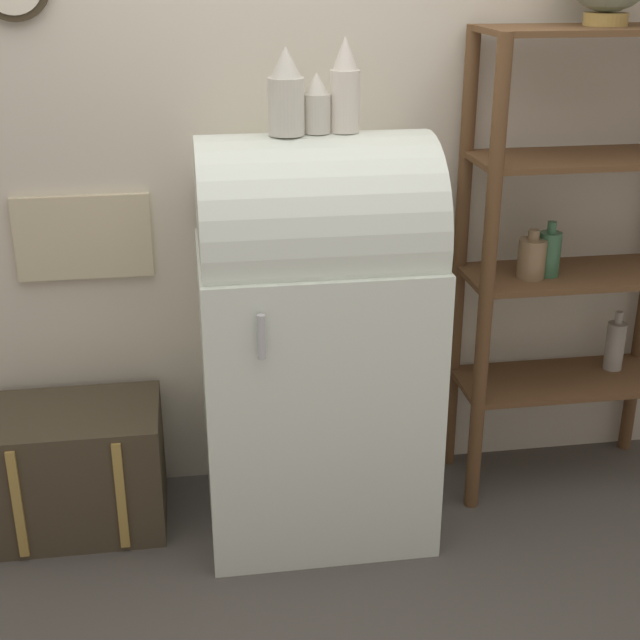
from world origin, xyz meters
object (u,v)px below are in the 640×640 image
at_px(refrigerator, 315,334).
at_px(suitcase_trunk, 76,468).
at_px(vase_left, 286,94).
at_px(vase_center, 317,105).
at_px(vase_right, 345,88).

height_order(refrigerator, suitcase_trunk, refrigerator).
xyz_separation_m(vase_left, vase_center, (0.09, 0.02, -0.04)).
relative_size(refrigerator, suitcase_trunk, 2.29).
height_order(refrigerator, vase_center, vase_center).
bearing_deg(vase_center, refrigerator, -140.17).
bearing_deg(vase_left, vase_center, 11.50).
bearing_deg(refrigerator, vase_center, 39.83).
xyz_separation_m(suitcase_trunk, vase_left, (0.74, -0.09, 1.26)).
bearing_deg(suitcase_trunk, vase_left, -6.66).
height_order(vase_center, vase_right, vase_right).
relative_size(suitcase_trunk, vase_right, 2.11).
distance_m(vase_left, vase_center, 0.10).
distance_m(refrigerator, suitcase_trunk, 0.96).
distance_m(refrigerator, vase_right, 0.80).
distance_m(suitcase_trunk, vase_center, 1.48).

